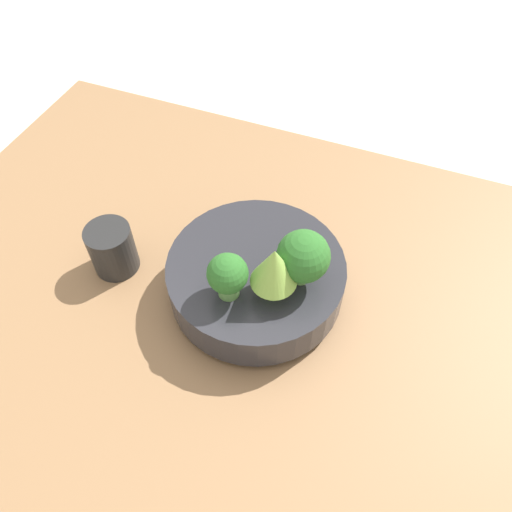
# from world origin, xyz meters

# --- Properties ---
(ground_plane) EXTENTS (6.00, 6.00, 0.00)m
(ground_plane) POSITION_xyz_m (0.00, 0.00, 0.00)
(ground_plane) COLOR beige
(table) EXTENTS (1.12, 0.83, 0.04)m
(table) POSITION_xyz_m (0.00, 0.00, 0.02)
(table) COLOR olive
(table) RESTS_ON ground_plane
(bowl) EXTENTS (0.26, 0.26, 0.07)m
(bowl) POSITION_xyz_m (0.02, 0.03, 0.08)
(bowl) COLOR #28282D
(bowl) RESTS_ON table
(broccoli_floret_right) EXTENTS (0.07, 0.07, 0.09)m
(broccoli_floret_right) POSITION_xyz_m (0.08, 0.03, 0.16)
(broccoli_floret_right) COLOR #7AB256
(broccoli_floret_right) RESTS_ON bowl
(broccoli_floret_front) EXTENTS (0.05, 0.05, 0.07)m
(broccoli_floret_front) POSITION_xyz_m (0.00, -0.03, 0.15)
(broccoli_floret_front) COLOR #609347
(broccoli_floret_front) RESTS_ON bowl
(romanesco_piece_near) EXTENTS (0.06, 0.06, 0.09)m
(romanesco_piece_near) POSITION_xyz_m (0.06, -0.01, 0.17)
(romanesco_piece_near) COLOR #6BA34C
(romanesco_piece_near) RESTS_ON bowl
(cup) EXTENTS (0.07, 0.07, 0.08)m
(cup) POSITION_xyz_m (-0.21, -0.00, 0.08)
(cup) COLOR black
(cup) RESTS_ON table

